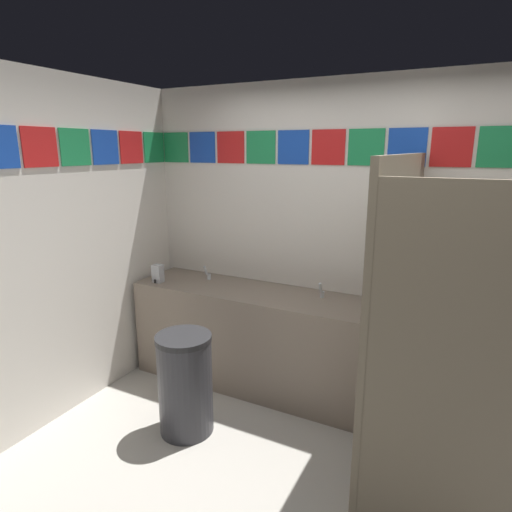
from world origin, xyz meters
name	(u,v)px	position (x,y,z in m)	size (l,w,h in m)	color
wall_back	(362,243)	(0.00, 1.51, 1.28)	(3.83, 0.09, 2.55)	silver
wall_side	(30,257)	(-1.95, 0.00, 1.28)	(0.09, 2.94, 2.55)	silver
vanity_counter	(256,337)	(-0.78, 1.18, 0.44)	(2.17, 0.58, 0.86)	gray
faucet_left	(208,274)	(-1.32, 1.27, 0.91)	(0.04, 0.10, 0.14)	silver
faucet_right	(322,292)	(-0.24, 1.27, 0.91)	(0.04, 0.10, 0.14)	silver
soap_dispenser	(158,274)	(-1.68, 1.01, 0.94)	(0.09, 0.09, 0.16)	#B7BABF
stall_divider	(413,343)	(0.56, 0.42, 1.00)	(0.92, 1.57, 1.99)	#726651
toilet	(478,414)	(0.95, 1.04, 0.30)	(0.39, 0.49, 0.74)	white
trash_bin	(185,384)	(-0.94, 0.37, 0.38)	(0.40, 0.40, 0.75)	#333338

